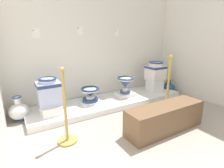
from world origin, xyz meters
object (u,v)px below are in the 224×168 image
at_px(plinth_block_pale_glazed, 90,102).
at_px(info_placard_third, 117,33).
at_px(stanchion_post_near_left, 66,122).
at_px(info_placard_first, 36,33).
at_px(stanchion_post_near_right, 167,94).
at_px(antique_toilet_broad_patterned, 156,71).
at_px(antique_toilet_pale_glazed, 90,93).
at_px(museum_bench, 165,118).
at_px(plinth_block_rightmost, 51,109).
at_px(decorative_vase_companion, 168,87).
at_px(decorative_vase_corner, 19,111).
at_px(antique_toilet_squat_floral, 125,83).
at_px(plinth_block_squat_floral, 125,94).
at_px(info_placard_second, 80,31).
at_px(antique_toilet_rightmost, 49,91).
at_px(plinth_block_broad_patterned, 155,85).

xyz_separation_m(plinth_block_pale_glazed, info_placard_third, (0.85, 0.40, 1.30)).
height_order(info_placard_third, stanchion_post_near_left, info_placard_third).
bearing_deg(info_placard_first, stanchion_post_near_right, -32.02).
bearing_deg(antique_toilet_broad_patterned, plinth_block_pale_glazed, 178.97).
distance_m(antique_toilet_pale_glazed, info_placard_third, 1.46).
bearing_deg(antique_toilet_broad_patterned, info_placard_third, 151.60).
distance_m(plinth_block_pale_glazed, museum_bench, 1.47).
bearing_deg(plinth_block_rightmost, info_placard_first, 92.71).
xyz_separation_m(plinth_block_pale_glazed, info_placard_first, (-0.79, 0.40, 1.29)).
bearing_deg(antique_toilet_pale_glazed, decorative_vase_companion, -1.63).
xyz_separation_m(plinth_block_rightmost, decorative_vase_corner, (-0.47, 0.21, -0.01)).
relative_size(info_placard_first, info_placard_third, 0.99).
distance_m(info_placard_third, museum_bench, 2.14).
bearing_deg(antique_toilet_squat_floral, stanchion_post_near_right, -65.49).
bearing_deg(stanchion_post_near_right, antique_toilet_pale_glazed, 144.92).
bearing_deg(plinth_block_squat_floral, info_placard_second, 152.79).
relative_size(plinth_block_pale_glazed, antique_toilet_pale_glazed, 1.05).
distance_m(info_placard_first, info_placard_third, 1.64).
bearing_deg(antique_toilet_rightmost, antique_toilet_pale_glazed, 6.57).
height_order(antique_toilet_rightmost, info_placard_first, info_placard_first).
bearing_deg(plinth_block_squat_floral, antique_toilet_squat_floral, 90.00).
relative_size(plinth_block_pale_glazed, museum_bench, 0.29).
xyz_separation_m(plinth_block_broad_patterned, decorative_vase_companion, (0.45, -0.03, -0.10)).
distance_m(stanchion_post_near_left, museum_bench, 1.43).
bearing_deg(info_placard_first, plinth_block_squat_floral, -14.42).
distance_m(plinth_block_squat_floral, decorative_vase_corner, 2.05).
bearing_deg(plinth_block_broad_patterned, antique_toilet_squat_floral, 178.58).
xyz_separation_m(stanchion_post_near_right, museum_bench, (-0.58, -0.50, -0.13)).
bearing_deg(plinth_block_squat_floral, info_placard_first, 165.58).
bearing_deg(decorative_vase_corner, info_placard_third, 7.79).
bearing_deg(museum_bench, info_placard_first, 129.05).
xyz_separation_m(antique_toilet_broad_patterned, stanchion_post_near_right, (-0.46, -0.81, -0.26)).
distance_m(stanchion_post_near_right, museum_bench, 0.77).
bearing_deg(info_placard_first, info_placard_second, -0.00).
height_order(plinth_block_rightmost, museum_bench, museum_bench).
distance_m(antique_toilet_squat_floral, stanchion_post_near_right, 0.91).
height_order(antique_toilet_rightmost, plinth_block_broad_patterned, antique_toilet_rightmost).
relative_size(plinth_block_pale_glazed, stanchion_post_near_right, 0.36).
relative_size(antique_toilet_squat_floral, decorative_vase_companion, 1.00).
xyz_separation_m(info_placard_third, decorative_vase_companion, (1.25, -0.46, -1.30)).
relative_size(info_placard_second, info_placard_third, 1.02).
xyz_separation_m(antique_toilet_rightmost, decorative_vase_companion, (2.87, 0.03, -0.37)).
distance_m(plinth_block_rightmost, stanchion_post_near_right, 2.10).
relative_size(plinth_block_broad_patterned, stanchion_post_near_left, 0.32).
bearing_deg(plinth_block_rightmost, antique_toilet_broad_patterned, 1.40).
distance_m(plinth_block_pale_glazed, info_placard_second, 1.40).
distance_m(plinth_block_squat_floral, stanchion_post_near_left, 1.78).
height_order(antique_toilet_rightmost, decorative_vase_companion, antique_toilet_rightmost).
relative_size(info_placard_first, stanchion_post_near_left, 0.15).
relative_size(plinth_block_pale_glazed, decorative_vase_companion, 1.06).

